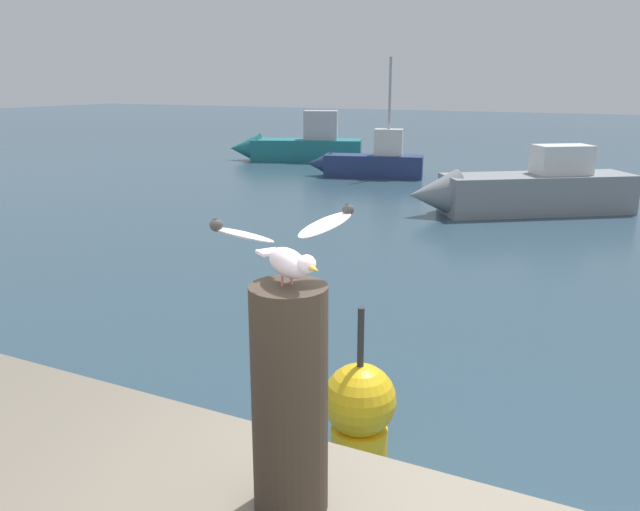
{
  "coord_description": "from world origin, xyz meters",
  "views": [
    {
      "loc": [
        0.43,
        -2.36,
        2.94
      ],
      "look_at": [
        -0.63,
        -0.22,
        2.28
      ],
      "focal_mm": 36.39,
      "sensor_mm": 36.0,
      "label": 1
    }
  ],
  "objects": [
    {
      "name": "boat_grey",
      "position": [
        -2.03,
        12.55,
        0.51
      ],
      "size": [
        4.85,
        3.9,
        1.58
      ],
      "color": "gray",
      "rests_on": "ground_plane"
    },
    {
      "name": "boat_navy",
      "position": [
        -7.25,
        16.21,
        0.45
      ],
      "size": [
        3.66,
        1.72,
        3.57
      ],
      "color": "navy",
      "rests_on": "ground_plane"
    },
    {
      "name": "seagull",
      "position": [
        -0.63,
        -0.48,
        2.36
      ],
      "size": [
        0.39,
        0.51,
        0.27
      ],
      "color": "#C66760",
      "rests_on": "mooring_post"
    },
    {
      "name": "channel_buoy",
      "position": [
        -1.28,
        1.75,
        0.48
      ],
      "size": [
        0.56,
        0.56,
        1.33
      ],
      "color": "yellow",
      "rests_on": "ground_plane"
    },
    {
      "name": "mooring_post",
      "position": [
        -0.63,
        -0.47,
        1.79
      ],
      "size": [
        0.28,
        0.28,
        0.89
      ],
      "primitive_type": "cylinder",
      "color": "#382D23",
      "rests_on": "harbor_quay"
    },
    {
      "name": "boat_teal",
      "position": [
        -11.24,
        18.9,
        0.54
      ],
      "size": [
        4.99,
        2.86,
        1.96
      ],
      "color": "#1E7075",
      "rests_on": "ground_plane"
    }
  ]
}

